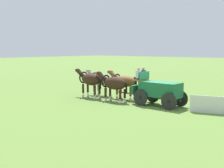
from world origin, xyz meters
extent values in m
plane|color=olive|center=(0.00, 0.00, 0.00)|extent=(220.00, 220.00, 0.00)
cube|color=#195B38|center=(0.00, 0.00, 1.19)|extent=(2.87, 1.39, 1.04)
cube|color=brown|center=(1.68, -0.01, 1.75)|extent=(0.57, 1.23, 0.12)
cube|color=#195B38|center=(2.08, -0.02, 1.02)|extent=(0.25, 1.09, 0.60)
cube|color=#195B38|center=(1.38, -0.01, 2.09)|extent=(0.07, 1.23, 0.55)
cube|color=black|center=(0.00, 0.00, 0.57)|extent=(3.15, 0.19, 0.16)
cylinder|color=black|center=(1.15, 0.77, 0.57)|extent=(1.14, 0.09, 1.14)
cylinder|color=black|center=(1.15, 0.77, 0.57)|extent=(0.20, 0.18, 0.20)
cylinder|color=black|center=(1.14, -0.79, 0.57)|extent=(1.14, 0.09, 1.14)
cylinder|color=black|center=(1.14, -0.79, 0.57)|extent=(0.20, 0.18, 0.20)
cylinder|color=black|center=(-1.14, 0.79, 0.57)|extent=(1.14, 0.09, 1.14)
cylinder|color=black|center=(-1.14, 0.79, 0.57)|extent=(0.20, 0.18, 0.20)
cylinder|color=black|center=(-1.15, -0.77, 0.57)|extent=(1.14, 0.09, 1.14)
cylinder|color=black|center=(-1.15, -0.77, 0.57)|extent=(0.20, 0.18, 0.20)
cylinder|color=brown|center=(2.73, -0.02, 0.62)|extent=(2.60, 0.12, 0.10)
cube|color=#2D2D33|center=(1.80, 0.29, 1.89)|extent=(0.40, 0.32, 0.16)
cube|color=silver|center=(1.68, 0.29, 2.17)|extent=(0.24, 0.36, 0.55)
sphere|color=tan|center=(1.68, 0.29, 2.55)|extent=(0.22, 0.22, 0.22)
cube|color=#2D2D33|center=(1.80, -0.31, 1.89)|extent=(0.40, 0.32, 0.16)
cube|color=#334C99|center=(1.68, -0.31, 2.17)|extent=(0.24, 0.36, 0.55)
sphere|color=tan|center=(1.68, -0.31, 2.55)|extent=(0.22, 0.22, 0.22)
ellipsoid|color=#331E14|center=(3.63, 0.62, 1.39)|extent=(2.13, 1.01, 0.99)
cylinder|color=#331E14|center=(4.38, 0.89, 0.63)|extent=(0.18, 0.18, 0.68)
cone|color=silver|center=(4.38, 0.89, 0.15)|extent=(0.30, 0.30, 0.29)
cylinder|color=#331E14|center=(4.37, 0.34, 0.63)|extent=(0.18, 0.18, 0.68)
cone|color=silver|center=(4.37, 0.34, 0.15)|extent=(0.30, 0.30, 0.29)
cylinder|color=#331E14|center=(2.89, 0.90, 0.63)|extent=(0.18, 0.18, 0.68)
cone|color=silver|center=(2.89, 0.90, 0.15)|extent=(0.30, 0.30, 0.29)
cylinder|color=#331E14|center=(2.89, 0.35, 0.63)|extent=(0.18, 0.18, 0.68)
cone|color=silver|center=(2.89, 0.35, 0.15)|extent=(0.30, 0.30, 0.29)
cylinder|color=#331E14|center=(4.96, 0.61, 1.80)|extent=(0.95, 0.37, 0.81)
ellipsoid|color=#331E14|center=(5.33, 0.61, 2.06)|extent=(0.60, 0.26, 0.32)
cube|color=silver|center=(5.61, 0.61, 2.06)|extent=(0.06, 0.10, 0.24)
torus|color=black|center=(4.59, 0.61, 1.49)|extent=(0.13, 1.01, 1.01)
cylinder|color=black|center=(2.52, 0.63, 1.09)|extent=(0.14, 0.14, 0.80)
ellipsoid|color=brown|center=(3.62, -0.68, 1.44)|extent=(1.99, 0.90, 0.89)
cylinder|color=brown|center=(4.32, -0.44, 0.69)|extent=(0.18, 0.18, 0.74)
cone|color=silver|center=(4.32, -0.44, 0.16)|extent=(0.30, 0.30, 0.32)
cylinder|color=brown|center=(4.32, -0.93, 0.69)|extent=(0.18, 0.18, 0.74)
cone|color=silver|center=(4.32, -0.93, 0.16)|extent=(0.30, 0.30, 0.32)
cylinder|color=brown|center=(2.93, -0.43, 0.69)|extent=(0.18, 0.18, 0.74)
cone|color=silver|center=(2.93, -0.43, 0.16)|extent=(0.30, 0.30, 0.32)
cylinder|color=brown|center=(2.93, -0.92, 0.69)|extent=(0.18, 0.18, 0.74)
cone|color=silver|center=(2.93, -0.92, 0.16)|extent=(0.30, 0.30, 0.32)
cylinder|color=brown|center=(4.88, -0.69, 1.83)|extent=(0.95, 0.37, 0.81)
ellipsoid|color=brown|center=(5.25, -0.69, 2.09)|extent=(0.60, 0.26, 0.32)
cube|color=silver|center=(5.53, -0.69, 2.09)|extent=(0.06, 0.10, 0.24)
torus|color=black|center=(4.52, -0.69, 1.54)|extent=(0.13, 0.92, 0.92)
cylinder|color=black|center=(2.58, -0.67, 1.14)|extent=(0.14, 0.14, 0.80)
ellipsoid|color=#331E14|center=(6.23, 0.60, 1.50)|extent=(1.98, 1.01, 0.99)
cylinder|color=#331E14|center=(6.93, 0.87, 0.70)|extent=(0.18, 0.18, 0.76)
cone|color=silver|center=(6.93, 0.87, 0.16)|extent=(0.30, 0.30, 0.32)
cylinder|color=#331E14|center=(6.92, 0.32, 0.70)|extent=(0.18, 0.18, 0.76)
cone|color=silver|center=(6.92, 0.32, 0.16)|extent=(0.30, 0.30, 0.32)
cylinder|color=#331E14|center=(5.54, 0.88, 0.70)|extent=(0.18, 0.18, 0.76)
cone|color=silver|center=(5.54, 0.88, 0.16)|extent=(0.30, 0.30, 0.32)
cylinder|color=#331E14|center=(5.54, 0.33, 0.70)|extent=(0.18, 0.18, 0.76)
cone|color=silver|center=(5.54, 0.33, 0.16)|extent=(0.30, 0.30, 0.32)
cylinder|color=#331E14|center=(7.49, 0.59, 1.91)|extent=(0.95, 0.37, 0.81)
ellipsoid|color=#331E14|center=(7.86, 0.59, 2.17)|extent=(0.60, 0.26, 0.32)
cube|color=silver|center=(8.14, 0.58, 2.17)|extent=(0.06, 0.10, 0.24)
torus|color=black|center=(7.12, 0.59, 1.60)|extent=(0.13, 1.01, 1.01)
cylinder|color=black|center=(5.20, 0.61, 1.20)|extent=(0.14, 0.14, 0.80)
ellipsoid|color=#9E998E|center=(6.22, -0.70, 1.38)|extent=(2.00, 0.97, 0.95)
cylinder|color=#9E998E|center=(6.92, -0.44, 0.63)|extent=(0.18, 0.18, 0.68)
cone|color=silver|center=(6.92, -0.44, 0.15)|extent=(0.30, 0.30, 0.29)
cylinder|color=#9E998E|center=(6.92, -0.97, 0.63)|extent=(0.18, 0.18, 0.68)
cone|color=silver|center=(6.92, -0.97, 0.15)|extent=(0.30, 0.30, 0.29)
cylinder|color=#9E998E|center=(5.53, -0.43, 0.63)|extent=(0.18, 0.18, 0.68)
cone|color=silver|center=(5.53, -0.43, 0.15)|extent=(0.30, 0.30, 0.29)
cylinder|color=#9E998E|center=(5.52, -0.96, 0.63)|extent=(0.18, 0.18, 0.68)
cone|color=silver|center=(5.52, -0.96, 0.15)|extent=(0.30, 0.30, 0.29)
cylinder|color=#9E998E|center=(7.49, -0.71, 1.78)|extent=(0.95, 0.37, 0.81)
ellipsoid|color=#9E998E|center=(7.86, -0.71, 2.04)|extent=(0.60, 0.26, 0.32)
cube|color=silver|center=(8.14, -0.72, 2.04)|extent=(0.06, 0.10, 0.24)
torus|color=black|center=(7.12, -0.71, 1.48)|extent=(0.13, 0.98, 0.97)
cylinder|color=black|center=(5.18, -0.69, 1.08)|extent=(0.14, 0.14, 0.80)
cube|color=silver|center=(-3.91, -0.16, 0.55)|extent=(3.07, 1.03, 1.10)
camera|label=1|loc=(-10.26, 17.07, 4.01)|focal=45.47mm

